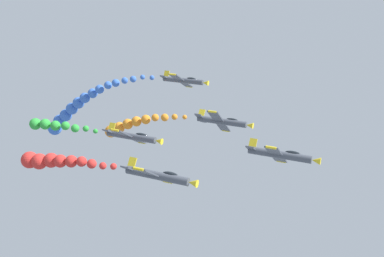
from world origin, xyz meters
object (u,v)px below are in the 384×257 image
Objects in this scene: airplane_right_inner at (158,176)px; airplane_left_outer at (132,136)px; airplane_left_inner at (223,121)px; airplane_lead at (281,155)px; airplane_right_outer at (184,80)px.

airplane_left_outer is at bearing -136.48° from airplane_right_inner.
airplane_left_inner is 1.00× the size of airplane_right_inner.
airplane_left_inner reaches higher than airplane_right_inner.
airplane_left_outer is (-11.81, -11.21, -0.44)m from airplane_right_inner.
airplane_left_outer is (0.17, -24.46, -0.99)m from airplane_lead.
airplane_left_outer is at bearing -46.64° from airplane_left_inner.
airplane_left_inner is (-10.91, -12.74, -0.23)m from airplane_lead.
airplane_right_outer is at bearing -132.53° from airplane_left_inner.
airplane_right_outer is (-23.13, -1.41, 4.18)m from airplane_left_outer.
airplane_left_inner is 18.16m from airplane_right_outer.
airplane_left_outer is at bearing 3.50° from airplane_right_outer.
airplane_right_inner is at bearing 19.87° from airplane_right_outer.
airplane_lead is at bearing 90.40° from airplane_left_outer.
airplane_left_inner is at bearing -130.57° from airplane_lead.
airplane_right_inner reaches higher than airplane_left_outer.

